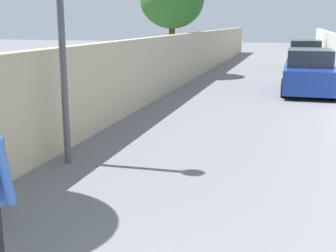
# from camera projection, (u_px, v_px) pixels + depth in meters

# --- Properties ---
(ground_plane) EXTENTS (80.00, 80.00, 0.00)m
(ground_plane) POSITION_uv_depth(u_px,v_px,m) (251.00, 95.00, 15.42)
(ground_plane) COLOR slate
(wall_left) EXTENTS (48.00, 0.30, 2.01)m
(wall_left) POSITION_uv_depth(u_px,v_px,m) (150.00, 70.00, 14.12)
(wall_left) COLOR tan
(wall_left) RESTS_ON ground
(car_near) EXTENTS (4.21, 1.80, 1.54)m
(car_near) POSITION_uv_depth(u_px,v_px,m) (309.00, 73.00, 15.90)
(car_near) COLOR navy
(car_near) RESTS_ON ground
(car_far) EXTENTS (4.33, 1.80, 1.54)m
(car_far) POSITION_uv_depth(u_px,v_px,m) (305.00, 56.00, 23.49)
(car_far) COLOR #336B38
(car_far) RESTS_ON ground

